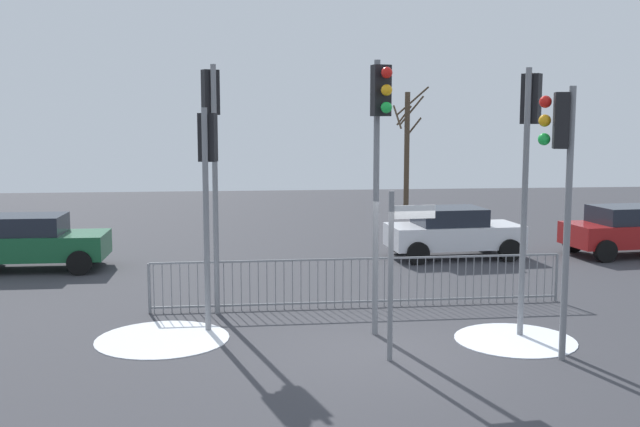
% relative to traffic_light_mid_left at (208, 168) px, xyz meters
% --- Properties ---
extents(ground_plane, '(60.00, 60.00, 0.00)m').
position_rel_traffic_light_mid_left_xyz_m(ground_plane, '(3.10, -1.79, -3.08)').
color(ground_plane, '#38383D').
extents(traffic_light_mid_left, '(0.37, 0.55, 4.20)m').
position_rel_traffic_light_mid_left_xyz_m(traffic_light_mid_left, '(0.00, 0.00, 0.00)').
color(traffic_light_mid_left, slate).
rests_on(traffic_light_mid_left, ground).
extents(traffic_light_foreground_right, '(0.55, 0.37, 4.51)m').
position_rel_traffic_light_mid_left_xyz_m(traffic_light_foreground_right, '(5.76, -2.47, 0.22)').
color(traffic_light_foreground_right, slate).
rests_on(traffic_light_foreground_right, ground).
extents(traffic_light_foreground_left, '(0.46, 0.48, 4.90)m').
position_rel_traffic_light_mid_left_xyz_m(traffic_light_foreground_left, '(5.82, -0.97, 0.50)').
color(traffic_light_foreground_left, slate).
rests_on(traffic_light_foreground_left, ground).
extents(traffic_light_rear_right, '(0.39, 0.53, 5.08)m').
position_rel_traffic_light_mid_left_xyz_m(traffic_light_rear_right, '(0.03, 1.24, 0.62)').
color(traffic_light_rear_right, slate).
rests_on(traffic_light_rear_right, ground).
extents(traffic_light_rear_left, '(0.36, 0.56, 5.04)m').
position_rel_traffic_light_mid_left_xyz_m(traffic_light_rear_left, '(3.09, -0.85, 0.60)').
color(traffic_light_rear_left, slate).
rests_on(traffic_light_rear_left, ground).
extents(direction_sign_post, '(0.79, 0.12, 2.83)m').
position_rel_traffic_light_mid_left_xyz_m(direction_sign_post, '(3.10, -2.24, -1.49)').
color(direction_sign_post, slate).
rests_on(direction_sign_post, ground).
extents(pedestrian_guard_railing, '(8.85, 0.18, 1.07)m').
position_rel_traffic_light_mid_left_xyz_m(pedestrian_guard_railing, '(3.10, 1.31, -2.53)').
color(pedestrian_guard_railing, slate).
rests_on(pedestrian_guard_railing, ground).
extents(car_red_far, '(3.94, 2.22, 1.47)m').
position_rel_traffic_light_mid_left_xyz_m(car_red_far, '(12.01, 6.52, -2.31)').
color(car_red_far, maroon).
rests_on(car_red_far, ground).
extents(car_white_trailing, '(3.90, 2.14, 1.47)m').
position_rel_traffic_light_mid_left_xyz_m(car_white_trailing, '(6.71, 6.73, -2.31)').
color(car_white_trailing, silver).
rests_on(car_white_trailing, ground).
extents(car_green_mid, '(3.80, 1.93, 1.47)m').
position_rel_traffic_light_mid_left_xyz_m(car_green_mid, '(-4.95, 6.22, -2.31)').
color(car_green_mid, '#195933').
rests_on(car_green_mid, ground).
extents(bare_tree_left, '(1.60, 1.59, 5.46)m').
position_rel_traffic_light_mid_left_xyz_m(bare_tree_left, '(7.85, 17.83, -0.24)').
color(bare_tree_left, '#473828').
rests_on(bare_tree_left, ground).
extents(snow_patch_kerb, '(2.43, 2.43, 0.01)m').
position_rel_traffic_light_mid_left_xyz_m(snow_patch_kerb, '(-0.85, -0.62, -3.07)').
color(snow_patch_kerb, white).
rests_on(snow_patch_kerb, ground).
extents(snow_patch_island, '(2.18, 2.18, 0.01)m').
position_rel_traffic_light_mid_left_xyz_m(snow_patch_island, '(5.53, -1.37, -3.07)').
color(snow_patch_island, white).
rests_on(snow_patch_island, ground).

